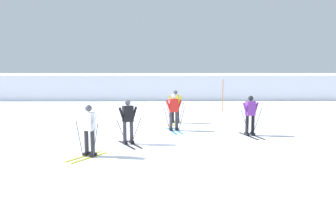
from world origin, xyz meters
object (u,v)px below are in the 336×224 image
Objects in this scene: skier_white at (89,129)px; trail_marker_pole at (223,95)px; skier_black at (128,120)px; skier_yellow at (175,106)px; skier_red at (174,111)px; skier_purple at (250,114)px.

trail_marker_pole is at bearing 61.06° from skier_white.
skier_black is 0.82× the size of trail_marker_pole.
skier_white is 0.82× the size of trail_marker_pole.
skier_yellow is 2.17m from skier_red.
skier_purple is 5.28m from skier_black.
skier_red is 0.82× the size of trail_marker_pole.
skier_white is at bearing -151.32° from skier_purple.
trail_marker_pole reaches higher than skier_white.
skier_white is (-3.04, -6.68, 0.00)m from skier_yellow.
skier_yellow is 7.34m from skier_white.
skier_black is 1.00× the size of skier_white.
skier_red is at bearing 57.22° from skier_white.
skier_white is at bearing -121.31° from skier_black.
skier_purple and skier_white have the same top height.
trail_marker_pole reaches higher than skier_purple.
skier_red and skier_white have the same top height.
skier_purple is at bearing 28.68° from skier_white.
skier_black is at bearing -123.72° from skier_red.
skier_white is (-1.09, -1.79, 0.00)m from skier_black.
skier_yellow and skier_black have the same top height.
skier_yellow is at bearing 68.24° from skier_black.
skier_yellow and skier_white have the same top height.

